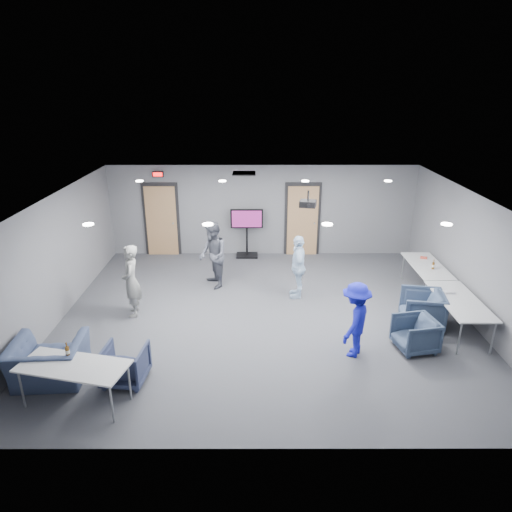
{
  "coord_description": "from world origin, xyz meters",
  "views": [
    {
      "loc": [
        -0.2,
        -9.11,
        4.9
      ],
      "look_at": [
        -0.19,
        0.61,
        1.2
      ],
      "focal_mm": 32.0,
      "sensor_mm": 36.0,
      "label": 1
    }
  ],
  "objects_px": {
    "bottle_front": "(68,351)",
    "tv_stand": "(247,230)",
    "person_b": "(213,255)",
    "person_c": "(298,266)",
    "chair_right_b": "(422,309)",
    "chair_right_c": "(415,334)",
    "chair_front_b": "(49,362)",
    "table_right_b": "(460,302)",
    "projector": "(308,203)",
    "person_a": "(131,281)",
    "table_right_a": "(427,267)",
    "bottle_right": "(433,266)",
    "chair_front_a": "(125,364)",
    "person_d": "(355,320)",
    "table_front_left": "(73,368)"
  },
  "relations": [
    {
      "from": "person_d",
      "to": "chair_right_b",
      "type": "bearing_deg",
      "value": 152.9
    },
    {
      "from": "chair_right_c",
      "to": "bottle_front",
      "type": "bearing_deg",
      "value": -88.42
    },
    {
      "from": "chair_right_b",
      "to": "projector",
      "type": "xyz_separation_m",
      "value": [
        -2.39,
        1.15,
        2.01
      ]
    },
    {
      "from": "chair_right_c",
      "to": "table_right_a",
      "type": "bearing_deg",
      "value": 146.13
    },
    {
      "from": "person_c",
      "to": "chair_front_a",
      "type": "distance_m",
      "value": 4.76
    },
    {
      "from": "bottle_front",
      "to": "tv_stand",
      "type": "bearing_deg",
      "value": 66.74
    },
    {
      "from": "table_right_a",
      "to": "bottle_right",
      "type": "height_order",
      "value": "bottle_right"
    },
    {
      "from": "person_b",
      "to": "person_c",
      "type": "distance_m",
      "value": 2.17
    },
    {
      "from": "person_d",
      "to": "chair_right_b",
      "type": "distance_m",
      "value": 2.05
    },
    {
      "from": "chair_right_b",
      "to": "table_right_b",
      "type": "xyz_separation_m",
      "value": [
        0.65,
        -0.25,
        0.3
      ]
    },
    {
      "from": "chair_front_a",
      "to": "table_right_a",
      "type": "xyz_separation_m",
      "value": [
        6.47,
        3.61,
        0.35
      ]
    },
    {
      "from": "tv_stand",
      "to": "projector",
      "type": "bearing_deg",
      "value": -64.98
    },
    {
      "from": "bottle_right",
      "to": "chair_front_a",
      "type": "bearing_deg",
      "value": -152.7
    },
    {
      "from": "chair_right_c",
      "to": "chair_front_b",
      "type": "xyz_separation_m",
      "value": [
        -6.68,
        -1.01,
        0.05
      ]
    },
    {
      "from": "projector",
      "to": "table_right_a",
      "type": "bearing_deg",
      "value": 23.38
    },
    {
      "from": "person_d",
      "to": "bottle_front",
      "type": "relative_size",
      "value": 5.68
    },
    {
      "from": "chair_front_a",
      "to": "projector",
      "type": "xyz_separation_m",
      "value": [
        3.43,
        3.11,
        2.07
      ]
    },
    {
      "from": "person_c",
      "to": "table_front_left",
      "type": "relative_size",
      "value": 0.84
    },
    {
      "from": "chair_right_b",
      "to": "chair_front_b",
      "type": "relative_size",
      "value": 0.72
    },
    {
      "from": "chair_right_c",
      "to": "chair_front_b",
      "type": "distance_m",
      "value": 6.76
    },
    {
      "from": "person_c",
      "to": "bottle_front",
      "type": "xyz_separation_m",
      "value": [
        -4.07,
        -3.77,
        0.05
      ]
    },
    {
      "from": "person_c",
      "to": "bottle_right",
      "type": "height_order",
      "value": "person_c"
    },
    {
      "from": "table_front_left",
      "to": "tv_stand",
      "type": "distance_m",
      "value": 7.24
    },
    {
      "from": "table_right_a",
      "to": "projector",
      "type": "bearing_deg",
      "value": 99.27
    },
    {
      "from": "person_b",
      "to": "projector",
      "type": "height_order",
      "value": "projector"
    },
    {
      "from": "person_b",
      "to": "table_right_b",
      "type": "xyz_separation_m",
      "value": [
        5.27,
        -2.28,
        -0.16
      ]
    },
    {
      "from": "chair_front_a",
      "to": "person_c",
      "type": "bearing_deg",
      "value": -128.71
    },
    {
      "from": "person_b",
      "to": "chair_front_b",
      "type": "distance_m",
      "value": 4.73
    },
    {
      "from": "person_b",
      "to": "chair_right_c",
      "type": "relative_size",
      "value": 2.31
    },
    {
      "from": "projector",
      "to": "chair_front_a",
      "type": "bearing_deg",
      "value": -123.62
    },
    {
      "from": "person_d",
      "to": "chair_front_a",
      "type": "distance_m",
      "value": 4.24
    },
    {
      "from": "person_a",
      "to": "bottle_right",
      "type": "xyz_separation_m",
      "value": [
        6.98,
        0.89,
        -0.0
      ]
    },
    {
      "from": "person_d",
      "to": "bottle_front",
      "type": "xyz_separation_m",
      "value": [
        -4.92,
        -1.2,
        0.08
      ]
    },
    {
      "from": "chair_front_b",
      "to": "projector",
      "type": "distance_m",
      "value": 6.02
    },
    {
      "from": "person_a",
      "to": "chair_front_b",
      "type": "height_order",
      "value": "person_a"
    },
    {
      "from": "table_right_a",
      "to": "tv_stand",
      "type": "distance_m",
      "value": 5.13
    },
    {
      "from": "tv_stand",
      "to": "chair_front_a",
      "type": "bearing_deg",
      "value": -108.12
    },
    {
      "from": "chair_front_b",
      "to": "bottle_front",
      "type": "height_order",
      "value": "bottle_front"
    },
    {
      "from": "tv_stand",
      "to": "person_c",
      "type": "bearing_deg",
      "value": -65.02
    },
    {
      "from": "projector",
      "to": "person_a",
      "type": "bearing_deg",
      "value": -156.46
    },
    {
      "from": "person_c",
      "to": "table_right_a",
      "type": "relative_size",
      "value": 0.86
    },
    {
      "from": "chair_front_a",
      "to": "chair_front_b",
      "type": "relative_size",
      "value": 0.62
    },
    {
      "from": "chair_right_b",
      "to": "chair_right_c",
      "type": "xyz_separation_m",
      "value": [
        -0.45,
        -0.95,
        -0.05
      ]
    },
    {
      "from": "person_a",
      "to": "projector",
      "type": "bearing_deg",
      "value": 88.47
    },
    {
      "from": "chair_front_b",
      "to": "projector",
      "type": "xyz_separation_m",
      "value": [
        4.74,
        3.11,
        2.02
      ]
    },
    {
      "from": "person_c",
      "to": "tv_stand",
      "type": "height_order",
      "value": "person_c"
    },
    {
      "from": "chair_front_b",
      "to": "table_right_a",
      "type": "bearing_deg",
      "value": -158.88
    },
    {
      "from": "chair_right_c",
      "to": "tv_stand",
      "type": "height_order",
      "value": "tv_stand"
    },
    {
      "from": "person_d",
      "to": "bottle_right",
      "type": "relative_size",
      "value": 6.16
    },
    {
      "from": "chair_front_b",
      "to": "table_right_b",
      "type": "height_order",
      "value": "chair_front_b"
    }
  ]
}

